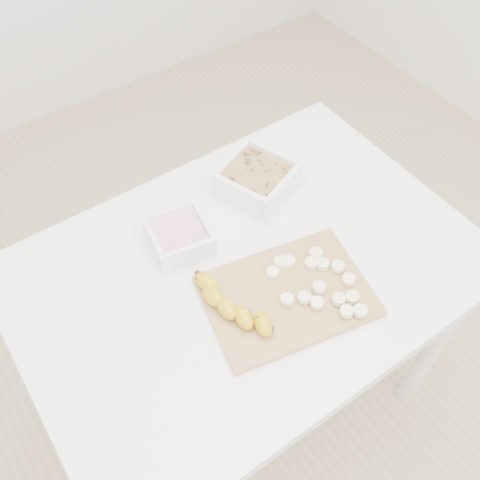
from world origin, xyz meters
TOP-DOWN VIEW (x-y plane):
  - ground at (0.00, 0.00)m, footprint 3.50×3.50m
  - table at (0.00, 0.00)m, footprint 1.00×0.70m
  - bowl_yogurt at (-0.09, 0.13)m, footprint 0.15×0.15m
  - bowl_granola at (0.15, 0.17)m, footprint 0.20×0.20m
  - cutting_board at (0.02, -0.11)m, footprint 0.38×0.30m
  - banana at (-0.09, -0.08)m, footprint 0.06×0.20m
  - banana_slices at (0.09, -0.13)m, footprint 0.17×0.22m

SIDE VIEW (x-z plane):
  - ground at x=0.00m, z-range 0.00..0.00m
  - table at x=0.00m, z-range 0.28..1.03m
  - cutting_board at x=0.02m, z-range 0.75..0.76m
  - banana_slices at x=0.09m, z-range 0.77..0.78m
  - bowl_yogurt at x=-0.09m, z-range 0.75..0.81m
  - banana at x=-0.09m, z-range 0.77..0.80m
  - bowl_granola at x=0.15m, z-range 0.75..0.82m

